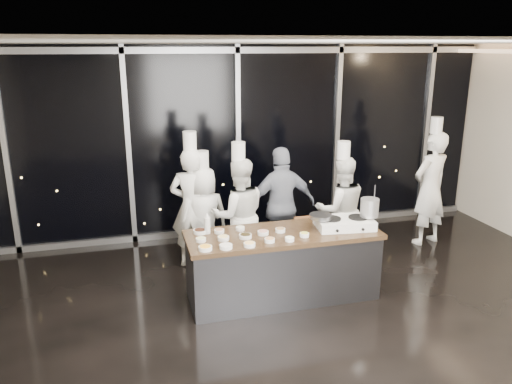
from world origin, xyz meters
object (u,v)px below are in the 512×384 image
chef_center (239,215)px  guest (282,206)px  demo_counter (283,265)px  chef_left (204,216)px  chef_side (430,188)px  frying_pan (320,216)px  chef_right (341,209)px  stove (344,223)px  stock_pot (370,208)px  chef_far_left (192,207)px

chef_center → guest: 0.71m
demo_counter → guest: bearing=72.8°
chef_left → chef_side: (3.70, -0.08, 0.18)m
frying_pan → chef_right: 1.14m
chef_left → chef_center: (0.46, -0.30, 0.08)m
stove → stock_pot: stock_pot is taller
stock_pot → chef_left: chef_left is taller
demo_counter → guest: 1.23m
frying_pan → chef_left: 1.83m
stove → chef_far_left: 2.23m
chef_right → chef_left: bearing=-4.8°
stove → stock_pot: size_ratio=3.28×
guest → chef_center: bearing=8.9°
frying_pan → chef_far_left: chef_far_left is taller
stove → chef_side: (2.07, 1.21, -0.01)m
chef_left → frying_pan: bearing=127.0°
stock_pot → chef_far_left: 2.53m
chef_far_left → chef_side: size_ratio=0.96×
chef_side → frying_pan: bearing=9.5°
frying_pan → chef_left: chef_left is taller
demo_counter → stock_pot: (1.15, -0.07, 0.71)m
frying_pan → chef_center: 1.29m
chef_far_left → guest: chef_far_left is taller
chef_side → stock_pot: bearing=19.3°
demo_counter → chef_left: bearing=122.7°
stock_pot → guest: size_ratio=0.13×
chef_far_left → chef_right: size_ratio=1.09×
stove → chef_left: chef_left is taller
stove → chef_right: size_ratio=0.42×
chef_right → demo_counter: bearing=42.4°
chef_far_left → chef_center: size_ratio=1.06×
stove → chef_left: 2.09m
chef_far_left → guest: bearing=-165.9°
chef_right → chef_side: 1.73m
chef_right → chef_side: bearing=-164.6°
stove → chef_side: size_ratio=0.37×
stove → chef_center: 1.54m
stock_pot → chef_center: (-1.50, 1.04, -0.31)m
stove → chef_side: chef_side is taller
guest → stove: bearing=110.5°
demo_counter → chef_left: 1.53m
chef_center → chef_right: chef_center is taller
demo_counter → chef_right: bearing=36.6°
chef_center → chef_right: bearing=179.3°
frying_pan → guest: 1.11m
demo_counter → chef_far_left: size_ratio=1.22×
demo_counter → chef_far_left: 1.68m
chef_right → stock_pot: bearing=93.0°
chef_left → guest: (1.15, -0.16, 0.11)m
stock_pot → frying_pan: bearing=171.8°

